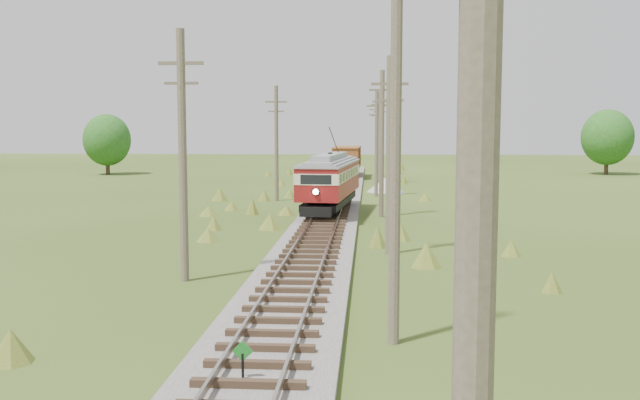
# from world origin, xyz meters

# --- Properties ---
(railbed_main) EXTENTS (3.60, 96.00, 0.57)m
(railbed_main) POSITION_xyz_m (0.00, 34.00, 0.19)
(railbed_main) COLOR #605B54
(railbed_main) RESTS_ON ground
(switch_marker) EXTENTS (0.45, 0.06, 1.08)m
(switch_marker) POSITION_xyz_m (-0.20, 1.50, 0.63)
(switch_marker) COLOR black
(switch_marker) RESTS_ON ground
(streetcar) EXTENTS (3.53, 11.08, 5.01)m
(streetcar) POSITION_xyz_m (-0.00, 31.41, 2.40)
(streetcar) COLOR black
(streetcar) RESTS_ON ground
(gondola) EXTENTS (2.93, 8.56, 2.82)m
(gondola) POSITION_xyz_m (0.00, 64.86, 2.09)
(gondola) COLOR black
(gondola) RESTS_ON ground
(gravel_pile) EXTENTS (3.27, 3.47, 1.19)m
(gravel_pile) POSITION_xyz_m (3.93, 47.87, 0.56)
(gravel_pile) COLOR gray
(gravel_pile) RESTS_ON ground
(utility_pole_r_0) EXTENTS (1.60, 0.30, 8.50)m
(utility_pole_r_0) POSITION_xyz_m (3.20, -8.00, 4.37)
(utility_pole_r_0) COLOR brown
(utility_pole_r_0) RESTS_ON ground
(utility_pole_r_1) EXTENTS (0.30, 0.30, 8.80)m
(utility_pole_r_1) POSITION_xyz_m (3.10, 5.00, 4.40)
(utility_pole_r_1) COLOR brown
(utility_pole_r_1) RESTS_ON ground
(utility_pole_r_2) EXTENTS (1.60, 0.30, 8.60)m
(utility_pole_r_2) POSITION_xyz_m (3.30, 18.00, 4.42)
(utility_pole_r_2) COLOR brown
(utility_pole_r_2) RESTS_ON ground
(utility_pole_r_3) EXTENTS (1.60, 0.30, 9.00)m
(utility_pole_r_3) POSITION_xyz_m (3.20, 31.00, 4.63)
(utility_pole_r_3) COLOR brown
(utility_pole_r_3) RESTS_ON ground
(utility_pole_r_4) EXTENTS (1.60, 0.30, 8.40)m
(utility_pole_r_4) POSITION_xyz_m (3.00, 44.00, 4.32)
(utility_pole_r_4) COLOR brown
(utility_pole_r_4) RESTS_ON ground
(utility_pole_r_5) EXTENTS (1.60, 0.30, 8.90)m
(utility_pole_r_5) POSITION_xyz_m (3.40, 57.00, 4.58)
(utility_pole_r_5) COLOR brown
(utility_pole_r_5) RESTS_ON ground
(utility_pole_r_6) EXTENTS (1.60, 0.30, 8.70)m
(utility_pole_r_6) POSITION_xyz_m (3.20, 70.00, 4.47)
(utility_pole_r_6) COLOR brown
(utility_pole_r_6) RESTS_ON ground
(utility_pole_l_a) EXTENTS (1.60, 0.30, 9.00)m
(utility_pole_l_a) POSITION_xyz_m (-4.20, 12.00, 4.63)
(utility_pole_l_a) COLOR brown
(utility_pole_l_a) RESTS_ON ground
(utility_pole_l_b) EXTENTS (1.60, 0.30, 8.60)m
(utility_pole_l_b) POSITION_xyz_m (-4.50, 40.00, 4.42)
(utility_pole_l_b) COLOR brown
(utility_pole_l_b) RESTS_ON ground
(tree_mid_a) EXTENTS (5.46, 5.46, 7.03)m
(tree_mid_a) POSITION_xyz_m (-28.00, 68.00, 4.02)
(tree_mid_a) COLOR #38281C
(tree_mid_a) RESTS_ON ground
(tree_mid_b) EXTENTS (5.88, 5.88, 7.57)m
(tree_mid_b) POSITION_xyz_m (30.00, 72.00, 4.33)
(tree_mid_b) COLOR #38281C
(tree_mid_b) RESTS_ON ground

